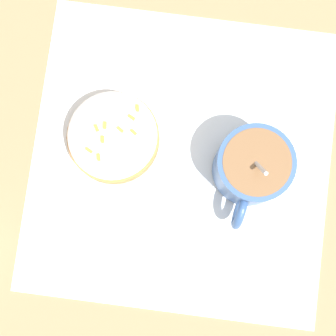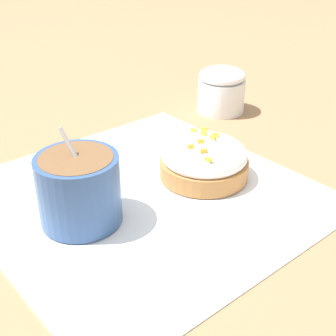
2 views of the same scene
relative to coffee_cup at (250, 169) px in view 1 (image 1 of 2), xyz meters
name	(u,v)px [view 1 (image 1 of 2)]	position (x,y,z in m)	size (l,w,h in m)	color
ground_plane	(179,159)	(0.07, 0.00, -0.04)	(3.00, 3.00, 0.00)	#93704C
paper_napkin	(179,159)	(0.07, 0.00, -0.04)	(0.34, 0.34, 0.00)	white
coffee_cup	(250,169)	(0.00, 0.00, 0.00)	(0.08, 0.10, 0.10)	#335184
frosted_pastry	(111,136)	(0.15, -0.01, -0.02)	(0.10, 0.10, 0.05)	#B2753D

